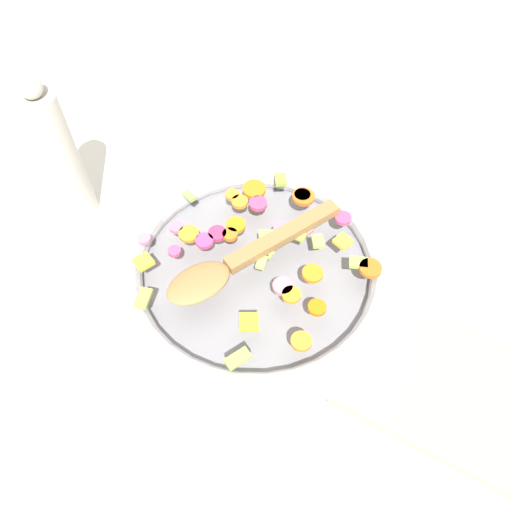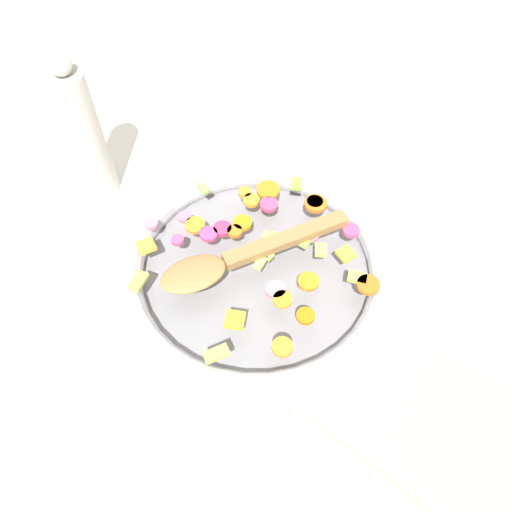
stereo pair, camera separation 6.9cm
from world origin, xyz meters
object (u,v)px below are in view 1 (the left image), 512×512
Objects in this scene: skillet at (256,267)px; pepper_mill at (60,157)px; cutting_board at (470,397)px; wooden_spoon at (238,261)px.

pepper_mill is at bearing -175.16° from skillet.
cutting_board is at bearing -5.42° from skillet.
skillet is 1.60× the size of wooden_spoon.
pepper_mill reaches higher than cutting_board.
skillet is 1.71× the size of pepper_mill.
pepper_mill is 0.64m from cutting_board.
pepper_mill is 0.81× the size of cutting_board.
wooden_spoon is at bearing 179.32° from cutting_board.
wooden_spoon is 0.86× the size of cutting_board.
cutting_board is (0.32, -0.03, -0.01)m from skillet.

